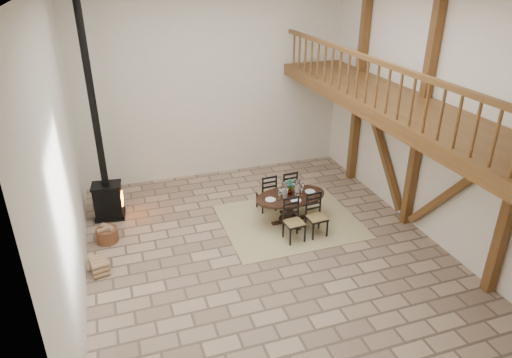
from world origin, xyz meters
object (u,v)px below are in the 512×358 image
object	(u,v)px
dining_table	(290,206)
wood_stove	(104,173)
log_basket	(107,234)
log_stack	(99,266)

from	to	relation	value
dining_table	wood_stove	size ratio (longest dim) A/B	0.37
wood_stove	log_basket	size ratio (longest dim) A/B	11.02
dining_table	log_stack	world-z (taller)	dining_table
wood_stove	log_stack	size ratio (longest dim) A/B	10.66
dining_table	wood_stove	distance (m)	4.21
wood_stove	log_stack	bearing A→B (deg)	-91.28
log_basket	log_stack	distance (m)	1.10
dining_table	wood_stove	bearing A→B (deg)	154.13
log_basket	dining_table	bearing A→B (deg)	-7.18
dining_table	log_basket	distance (m)	4.00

